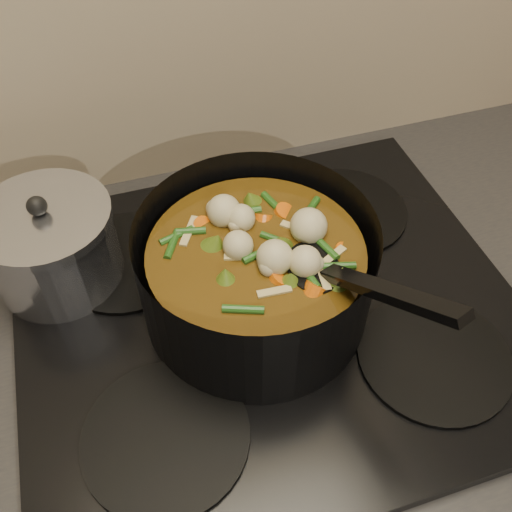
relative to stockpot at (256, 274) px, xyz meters
name	(u,v)px	position (x,y,z in m)	size (l,w,h in m)	color
counter	(265,457)	(0.02, -0.01, -0.54)	(2.64, 0.64, 0.91)	brown
stovetop	(269,311)	(0.02, -0.01, -0.07)	(0.62, 0.54, 0.03)	black
stockpot	(256,274)	(0.00, 0.00, 0.00)	(0.31, 0.37, 0.20)	black
saucepan	(52,245)	(-0.23, 0.13, -0.01)	(0.17, 0.17, 0.14)	silver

